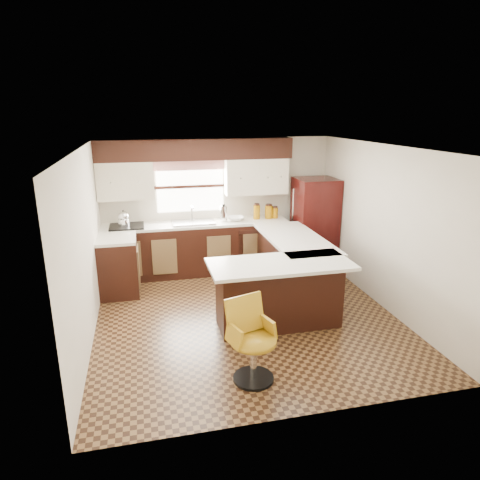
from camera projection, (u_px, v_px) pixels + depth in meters
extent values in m
plane|color=#49301A|center=(246.00, 316.00, 6.22)|extent=(4.40, 4.40, 0.00)
plane|color=silver|center=(247.00, 148.00, 5.52)|extent=(4.40, 4.40, 0.00)
plane|color=beige|center=(218.00, 204.00, 7.92)|extent=(4.40, 0.00, 4.40)
plane|color=beige|center=(305.00, 304.00, 3.82)|extent=(4.40, 0.00, 4.40)
plane|color=beige|center=(86.00, 247.00, 5.41)|extent=(0.00, 4.40, 4.40)
plane|color=beige|center=(384.00, 228.00, 6.32)|extent=(0.00, 4.40, 4.40)
cube|color=black|center=(197.00, 249.00, 7.76)|extent=(3.30, 0.60, 0.90)
cube|color=black|center=(119.00, 267.00, 6.86)|extent=(0.60, 0.70, 0.90)
cube|color=silver|center=(196.00, 224.00, 7.62)|extent=(3.30, 0.60, 0.04)
cube|color=silver|center=(116.00, 239.00, 6.72)|extent=(0.60, 0.70, 0.04)
cube|color=black|center=(196.00, 149.00, 7.37)|extent=(3.40, 0.35, 0.36)
cube|color=beige|center=(125.00, 181.00, 7.26)|extent=(0.94, 0.35, 0.64)
cube|color=beige|center=(256.00, 176.00, 7.75)|extent=(1.14, 0.35, 0.64)
cube|color=white|center=(190.00, 187.00, 7.69)|extent=(1.20, 0.02, 0.90)
cube|color=#D19B93|center=(190.00, 165.00, 7.54)|extent=(1.30, 0.06, 0.18)
cube|color=#B2B2B7|center=(193.00, 222.00, 7.58)|extent=(0.75, 0.45, 0.03)
cube|color=black|center=(254.00, 251.00, 7.72)|extent=(0.58, 0.03, 0.78)
cube|color=black|center=(127.00, 226.00, 7.33)|extent=(0.58, 0.50, 0.02)
cube|color=black|center=(291.00, 267.00, 6.86)|extent=(0.60, 1.95, 0.90)
cube|color=black|center=(279.00, 294.00, 5.84)|extent=(1.65, 0.60, 0.90)
cube|color=silver|center=(295.00, 239.00, 6.74)|extent=(0.84, 1.95, 0.04)
cube|color=silver|center=(280.00, 264.00, 5.62)|extent=(1.89, 0.84, 0.04)
cube|color=black|center=(314.00, 224.00, 7.91)|extent=(0.73, 0.70, 1.69)
cylinder|color=silver|center=(224.00, 214.00, 7.68)|extent=(0.13, 0.13, 0.28)
imported|color=white|center=(236.00, 219.00, 7.76)|extent=(0.32, 0.32, 0.07)
cylinder|color=#9A6505|center=(257.00, 212.00, 7.84)|extent=(0.12, 0.12, 0.26)
cylinder|color=#9A6505|center=(269.00, 212.00, 7.89)|extent=(0.14, 0.14, 0.24)
cylinder|color=#9A6505|center=(275.00, 213.00, 7.93)|extent=(0.12, 0.12, 0.19)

